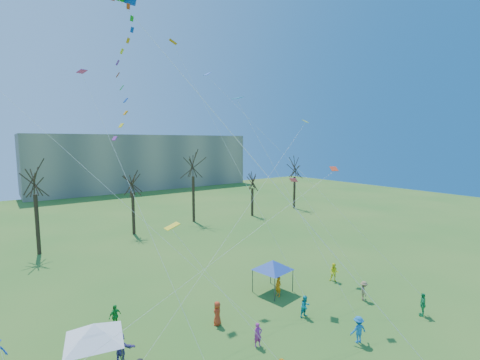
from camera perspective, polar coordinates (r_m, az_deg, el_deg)
distant_building at (r=99.09m, az=-16.03°, el=3.03°), size 60.00×14.00×15.00m
bare_tree_row at (r=50.03m, az=-16.23°, el=-0.51°), size 69.62×9.79×11.80m
big_box_kite at (r=20.57m, az=-18.38°, el=16.81°), size 6.28×8.06×25.88m
canopy_tent_white at (r=22.04m, az=-23.68°, el=-22.64°), size 4.13×4.13×3.18m
canopy_tent_blue at (r=30.40m, az=5.61°, el=-14.23°), size 3.83×3.83×2.91m
festival_crowd at (r=23.58m, az=-3.93°, el=-25.10°), size 27.47×13.06×1.85m
small_kites_aloft at (r=25.17m, az=-5.35°, el=7.06°), size 30.75×15.61×30.92m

